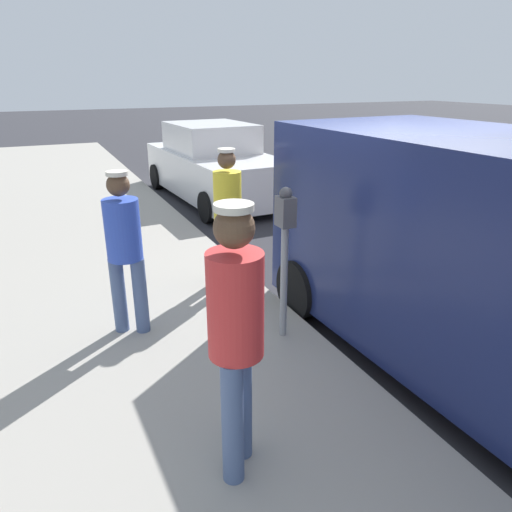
{
  "coord_description": "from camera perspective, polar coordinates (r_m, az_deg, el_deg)",
  "views": [
    {
      "loc": [
        3.37,
        4.14,
        2.6
      ],
      "look_at": [
        1.65,
        0.43,
        1.05
      ],
      "focal_mm": 33.18,
      "sensor_mm": 36.0,
      "label": 1
    }
  ],
  "objects": [
    {
      "name": "pedestrian_in_blue",
      "position": [
        4.73,
        -15.6,
        1.38
      ],
      "size": [
        0.34,
        0.34,
        1.65
      ],
      "color": "#4C608C",
      "rests_on": "sidewalk_slab"
    },
    {
      "name": "parked_sedan_behind",
      "position": [
        10.77,
        -5.02,
        10.81
      ],
      "size": [
        2.12,
        4.48,
        1.65
      ],
      "color": "white",
      "rests_on": "ground"
    },
    {
      "name": "pedestrian_in_red",
      "position": [
        2.85,
        -2.45,
        -8.64
      ],
      "size": [
        0.34,
        0.34,
        1.81
      ],
      "color": "#4C608C",
      "rests_on": "sidewalk_slab"
    },
    {
      "name": "sidewalk_slab",
      "position": [
        4.85,
        -23.13,
        -12.5
      ],
      "size": [
        5.0,
        32.0,
        0.15
      ],
      "primitive_type": "cube",
      "color": "#9E998E",
      "rests_on": "ground"
    },
    {
      "name": "pedestrian_in_yellow",
      "position": [
        5.78,
        -3.43,
        5.78
      ],
      "size": [
        0.34,
        0.36,
        1.67
      ],
      "color": "#383D47",
      "rests_on": "sidewalk_slab"
    },
    {
      "name": "parking_meter_near",
      "position": [
        4.45,
        3.5,
        2.15
      ],
      "size": [
        0.14,
        0.18,
        1.52
      ],
      "color": "gray",
      "rests_on": "sidewalk_slab"
    },
    {
      "name": "ground_plane",
      "position": [
        5.94,
        12.84,
        -5.75
      ],
      "size": [
        80.0,
        80.0,
        0.0
      ],
      "primitive_type": "plane",
      "color": "#2D2D33"
    }
  ]
}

